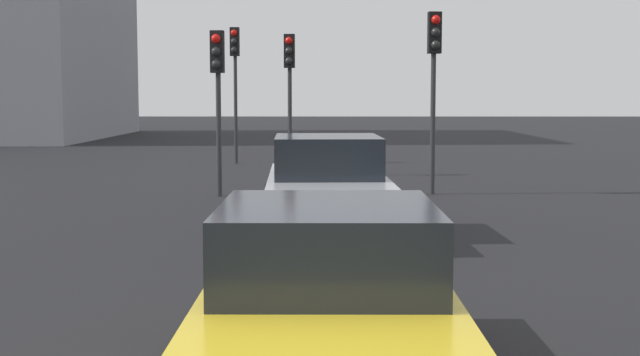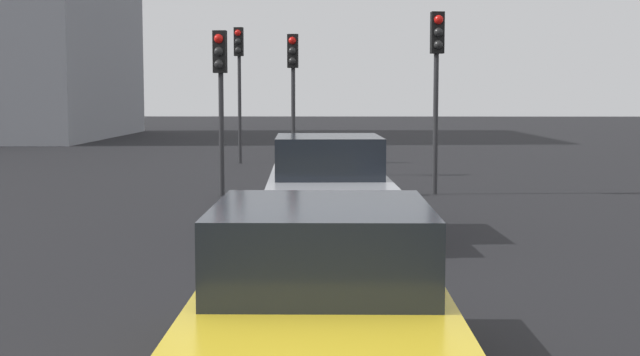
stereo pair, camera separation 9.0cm
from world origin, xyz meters
name	(u,v)px [view 2 (the right image)]	position (x,y,z in m)	size (l,w,h in m)	color
car_silver_lead	(328,186)	(8.29, -0.24, 0.75)	(4.61, 2.18, 1.57)	#A8AAB2
car_yellow_second	(322,301)	(0.79, -0.21, 0.70)	(4.08, 1.98, 1.44)	gold
traffic_light_near_left	(437,64)	(13.65, -2.60, 2.88)	(0.32, 0.30, 4.00)	#2D2D30
traffic_light_near_right	(220,77)	(13.25, 2.10, 2.58)	(0.32, 0.30, 3.57)	#2D2D30
traffic_light_far_left	(239,66)	(22.26, 2.64, 3.10)	(0.32, 0.30, 4.32)	#2D2D30
traffic_light_far_right	(293,74)	(18.02, 0.74, 2.75)	(0.32, 0.30, 3.82)	#2D2D30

